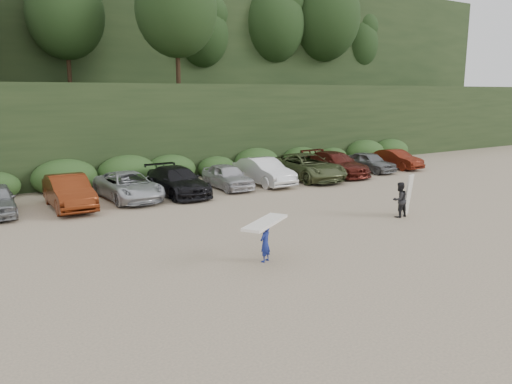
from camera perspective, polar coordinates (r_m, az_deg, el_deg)
ground at (r=19.15m, az=5.04°, el=-5.29°), size 120.00×120.00×0.00m
hillside_backdrop at (r=51.91m, az=-21.22°, el=16.97°), size 90.00×41.50×28.00m
parked_cars at (r=26.88m, az=-11.02°, el=1.04°), size 39.10×5.98×1.64m
child_surfer at (r=16.26m, az=1.06°, el=-4.84°), size 2.27×1.75×1.37m
adult_surfer at (r=23.01m, az=16.16°, el=-0.81°), size 1.24×0.60×1.86m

